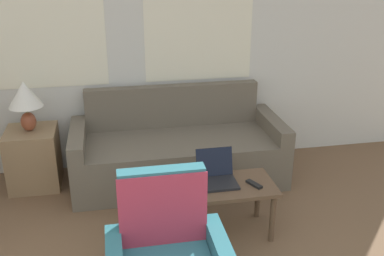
% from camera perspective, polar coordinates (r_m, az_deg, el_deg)
% --- Properties ---
extents(wall_back, '(6.89, 0.06, 2.60)m').
position_cam_1_polar(wall_back, '(4.56, -7.37, 10.75)').
color(wall_back, silver).
rests_on(wall_back, ground_plane).
extents(couch, '(2.05, 0.85, 0.88)m').
position_cam_1_polar(couch, '(4.50, -1.83, -3.06)').
color(couch, '#665B4C').
rests_on(couch, ground_plane).
extents(side_table, '(0.47, 0.47, 0.58)m').
position_cam_1_polar(side_table, '(4.61, -19.44, -3.62)').
color(side_table, '#937551').
rests_on(side_table, ground_plane).
extents(table_lamp, '(0.31, 0.31, 0.48)m').
position_cam_1_polar(table_lamp, '(4.39, -20.44, 3.61)').
color(table_lamp, brown).
rests_on(table_lamp, side_table).
extents(coffee_table, '(1.05, 0.46, 0.44)m').
position_cam_1_polar(coffee_table, '(3.57, 2.13, -8.20)').
color(coffee_table, brown).
rests_on(coffee_table, ground_plane).
extents(laptop, '(0.30, 0.29, 0.24)m').
position_cam_1_polar(laptop, '(3.59, 3.16, -6.02)').
color(laptop, black).
rests_on(laptop, coffee_table).
extents(cup_navy, '(0.08, 0.08, 0.10)m').
position_cam_1_polar(cup_navy, '(3.39, -2.02, -7.93)').
color(cup_navy, '#191E4C').
rests_on(cup_navy, coffee_table).
extents(snack_bowl, '(0.20, 0.20, 0.07)m').
position_cam_1_polar(snack_bowl, '(3.54, -3.62, -6.74)').
color(snack_bowl, white).
rests_on(snack_bowl, coffee_table).
extents(tv_remote, '(0.10, 0.15, 0.02)m').
position_cam_1_polar(tv_remote, '(3.58, 7.88, -7.07)').
color(tv_remote, black).
rests_on(tv_remote, coffee_table).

